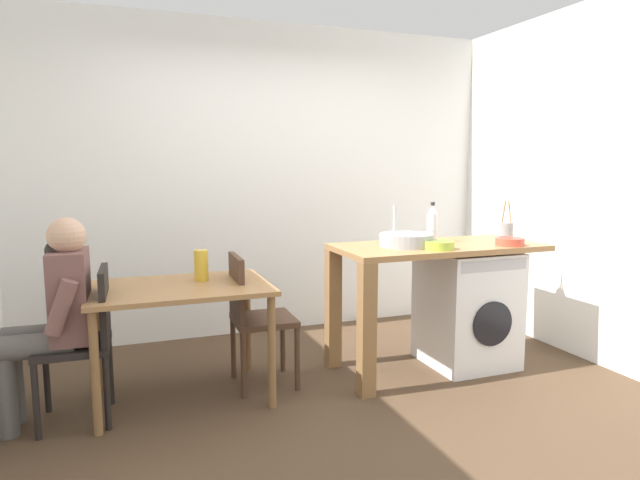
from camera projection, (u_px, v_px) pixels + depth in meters
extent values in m
plane|color=#4C3826|center=(339.00, 406.00, 3.41)|extent=(5.46, 5.46, 0.00)
cube|color=white|center=(264.00, 181.00, 4.85)|extent=(4.60, 0.10, 2.70)
cube|color=white|center=(614.00, 184.00, 3.97)|extent=(0.10, 3.80, 2.70)
cube|color=#9E7042|center=(180.00, 288.00, 3.43)|extent=(1.10, 0.76, 0.03)
cylinder|color=brown|center=(95.00, 374.00, 3.00)|extent=(0.05, 0.05, 0.71)
cylinder|color=brown|center=(272.00, 352.00, 3.35)|extent=(0.05, 0.05, 0.71)
cylinder|color=brown|center=(99.00, 338.00, 3.62)|extent=(0.05, 0.05, 0.71)
cylinder|color=brown|center=(247.00, 323.00, 3.96)|extent=(0.05, 0.05, 0.71)
cube|color=black|center=(73.00, 346.00, 3.16)|extent=(0.42, 0.42, 0.04)
cube|color=black|center=(105.00, 306.00, 3.19)|extent=(0.05, 0.38, 0.45)
cylinder|color=black|center=(36.00, 400.00, 2.97)|extent=(0.04, 0.04, 0.45)
cylinder|color=black|center=(46.00, 376.00, 3.31)|extent=(0.04, 0.04, 0.45)
cylinder|color=black|center=(107.00, 392.00, 3.08)|extent=(0.04, 0.04, 0.45)
cylinder|color=black|center=(110.00, 369.00, 3.42)|extent=(0.04, 0.04, 0.45)
cube|color=#4C3323|center=(264.00, 320.00, 3.71)|extent=(0.41, 0.41, 0.04)
cube|color=#4C3323|center=(237.00, 289.00, 3.62)|extent=(0.04, 0.38, 0.45)
cylinder|color=#4C3323|center=(283.00, 341.00, 3.96)|extent=(0.04, 0.04, 0.45)
cylinder|color=#4C3323|center=(297.00, 357.00, 3.63)|extent=(0.04, 0.04, 0.45)
cylinder|color=#4C3323|center=(233.00, 346.00, 3.85)|extent=(0.04, 0.04, 0.45)
cylinder|color=#4C3323|center=(243.00, 364.00, 3.51)|extent=(0.04, 0.04, 0.45)
cylinder|color=#595651|center=(6.00, 397.00, 3.00)|extent=(0.11, 0.11, 0.45)
cylinder|color=#595651|center=(14.00, 385.00, 3.17)|extent=(0.11, 0.11, 0.45)
cylinder|color=#595651|center=(35.00, 346.00, 3.02)|extent=(0.41, 0.16, 0.14)
cylinder|color=#595651|center=(41.00, 336.00, 3.18)|extent=(0.41, 0.16, 0.14)
cube|color=brown|center=(70.00, 296.00, 3.12)|extent=(0.21, 0.35, 0.52)
cylinder|color=brown|center=(61.00, 307.00, 2.92)|extent=(0.19, 0.10, 0.31)
cylinder|color=brown|center=(71.00, 290.00, 3.31)|extent=(0.19, 0.10, 0.31)
sphere|color=tan|center=(66.00, 236.00, 3.07)|extent=(0.21, 0.21, 0.21)
sphere|color=black|center=(55.00, 251.00, 3.07)|extent=(0.12, 0.12, 0.12)
cube|color=#9E7042|center=(438.00, 247.00, 3.96)|extent=(1.50, 0.68, 0.04)
cube|color=olive|center=(367.00, 330.00, 3.51)|extent=(0.10, 0.10, 0.88)
cube|color=olive|center=(333.00, 308.00, 4.05)|extent=(0.10, 0.10, 0.88)
cube|color=white|center=(467.00, 307.00, 4.11)|extent=(0.60, 0.60, 0.86)
cylinder|color=black|center=(492.00, 324.00, 3.83)|extent=(0.32, 0.02, 0.32)
cube|color=#B2B2B7|center=(494.00, 265.00, 3.78)|extent=(0.54, 0.01, 0.08)
cylinder|color=#9EA0A5|center=(406.00, 240.00, 3.86)|extent=(0.38, 0.38, 0.09)
cylinder|color=#B2B2B7|center=(394.00, 224.00, 4.01)|extent=(0.02, 0.02, 0.28)
cylinder|color=silver|center=(432.00, 228.00, 4.06)|extent=(0.08, 0.08, 0.21)
cone|color=silver|center=(433.00, 209.00, 4.04)|extent=(0.07, 0.07, 0.06)
cylinder|color=#262626|center=(433.00, 204.00, 4.03)|extent=(0.03, 0.03, 0.02)
cylinder|color=#A8C63D|center=(439.00, 245.00, 3.72)|extent=(0.21, 0.21, 0.06)
cylinder|color=olive|center=(439.00, 243.00, 3.72)|extent=(0.17, 0.17, 0.03)
cylinder|color=gray|center=(506.00, 231.00, 4.21)|extent=(0.11, 0.11, 0.13)
cylinder|color=#99724C|center=(504.00, 212.00, 4.19)|extent=(0.01, 0.04, 0.18)
cylinder|color=#99724C|center=(510.00, 212.00, 4.18)|extent=(0.01, 0.05, 0.18)
cylinder|color=#D84C38|center=(510.00, 242.00, 3.90)|extent=(0.20, 0.20, 0.05)
cylinder|color=maroon|center=(510.00, 240.00, 3.90)|extent=(0.16, 0.16, 0.03)
cylinder|color=gold|center=(201.00, 265.00, 3.56)|extent=(0.09, 0.09, 0.20)
cube|color=#B2B2B7|center=(440.00, 246.00, 3.84)|extent=(0.15, 0.06, 0.01)
cube|color=#262628|center=(440.00, 246.00, 3.84)|extent=(0.15, 0.06, 0.01)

